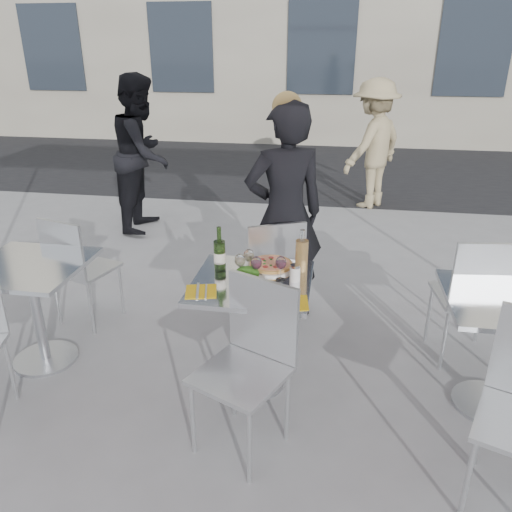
% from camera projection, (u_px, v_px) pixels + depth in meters
% --- Properties ---
extents(ground, '(80.00, 80.00, 0.00)m').
position_uv_depth(ground, '(252.00, 381.00, 3.35)').
color(ground, slate).
extents(street_asphalt, '(24.00, 5.00, 0.00)m').
position_uv_depth(street_asphalt, '(311.00, 166.00, 9.25)').
color(street_asphalt, black).
rests_on(street_asphalt, ground).
extents(main_table, '(0.72, 0.72, 0.75)m').
position_uv_depth(main_table, '(252.00, 311.00, 3.14)').
color(main_table, '#B7BABF').
rests_on(main_table, ground).
extents(side_table_left, '(0.72, 0.72, 0.75)m').
position_uv_depth(side_table_left, '(33.00, 293.00, 3.36)').
color(side_table_left, '#B7BABF').
rests_on(side_table_left, ground).
extents(side_table_right, '(0.72, 0.72, 0.75)m').
position_uv_depth(side_table_right, '(504.00, 331.00, 2.92)').
color(side_table_right, '#B7BABF').
rests_on(side_table_right, ground).
extents(chair_far, '(0.57, 0.57, 0.94)m').
position_uv_depth(chair_far, '(272.00, 268.00, 3.70)').
color(chair_far, silver).
rests_on(chair_far, ground).
extents(chair_near, '(0.58, 0.59, 0.95)m').
position_uv_depth(chair_near, '(251.00, 352.00, 2.67)').
color(chair_near, silver).
rests_on(chair_near, ground).
extents(side_chair_lfar, '(0.51, 0.52, 0.91)m').
position_uv_depth(side_chair_lfar, '(76.00, 263.00, 3.83)').
color(side_chair_lfar, silver).
rests_on(side_chair_lfar, ground).
extents(side_chair_rfar, '(0.49, 0.50, 0.96)m').
position_uv_depth(side_chair_rfar, '(476.00, 292.00, 3.32)').
color(side_chair_rfar, silver).
rests_on(side_chair_rfar, ground).
extents(woman_diner, '(0.74, 0.63, 1.73)m').
position_uv_depth(woman_diner, '(285.00, 215.00, 3.86)').
color(woman_diner, black).
rests_on(woman_diner, ground).
extents(pedestrian_a, '(0.72, 0.90, 1.80)m').
position_uv_depth(pedestrian_a, '(143.00, 154.00, 5.83)').
color(pedestrian_a, black).
rests_on(pedestrian_a, ground).
extents(pedestrian_b, '(1.15, 1.26, 1.70)m').
position_uv_depth(pedestrian_b, '(373.00, 145.00, 6.65)').
color(pedestrian_b, tan).
rests_on(pedestrian_b, ground).
extents(pizza_near, '(0.31, 0.31, 0.02)m').
position_uv_depth(pizza_near, '(259.00, 292.00, 2.90)').
color(pizza_near, tan).
rests_on(pizza_near, main_table).
extents(pizza_far, '(0.32, 0.32, 0.03)m').
position_uv_depth(pizza_far, '(271.00, 265.00, 3.23)').
color(pizza_far, white).
rests_on(pizza_far, main_table).
extents(salad_plate, '(0.22, 0.22, 0.09)m').
position_uv_depth(salad_plate, '(247.00, 275.00, 3.05)').
color(salad_plate, white).
rests_on(salad_plate, main_table).
extents(wine_bottle, '(0.07, 0.07, 0.29)m').
position_uv_depth(wine_bottle, '(220.00, 254.00, 3.15)').
color(wine_bottle, '#345620').
rests_on(wine_bottle, main_table).
extents(carafe, '(0.08, 0.08, 0.29)m').
position_uv_depth(carafe, '(302.00, 256.00, 3.11)').
color(carafe, tan).
rests_on(carafe, main_table).
extents(sugar_shaker, '(0.06, 0.06, 0.11)m').
position_uv_depth(sugar_shaker, '(295.00, 273.00, 3.03)').
color(sugar_shaker, white).
rests_on(sugar_shaker, main_table).
extents(wineglass_white_a, '(0.07, 0.07, 0.16)m').
position_uv_depth(wineglass_white_a, '(240.00, 261.00, 3.06)').
color(wineglass_white_a, white).
rests_on(wineglass_white_a, main_table).
extents(wineglass_white_b, '(0.07, 0.07, 0.16)m').
position_uv_depth(wineglass_white_b, '(249.00, 256.00, 3.13)').
color(wineglass_white_b, white).
rests_on(wineglass_white_b, main_table).
extents(wineglass_red_a, '(0.07, 0.07, 0.16)m').
position_uv_depth(wineglass_red_a, '(256.00, 264.00, 3.02)').
color(wineglass_red_a, white).
rests_on(wineglass_red_a, main_table).
extents(wineglass_red_b, '(0.07, 0.07, 0.16)m').
position_uv_depth(wineglass_red_b, '(281.00, 264.00, 3.02)').
color(wineglass_red_b, white).
rests_on(wineglass_red_b, main_table).
extents(napkin_left, '(0.22, 0.22, 0.01)m').
position_uv_depth(napkin_left, '(201.00, 291.00, 2.92)').
color(napkin_left, gold).
rests_on(napkin_left, main_table).
extents(napkin_right, '(0.20, 0.20, 0.01)m').
position_uv_depth(napkin_right, '(292.00, 302.00, 2.79)').
color(napkin_right, gold).
rests_on(napkin_right, main_table).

